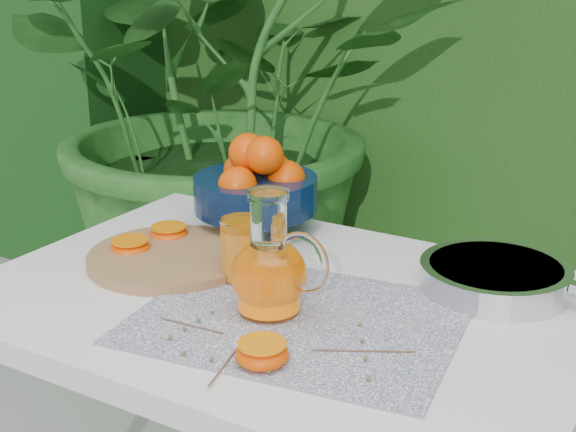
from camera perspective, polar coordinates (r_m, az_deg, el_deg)
The scene contains 10 objects.
potted_plant_left at distance 2.61m, azimuth -3.91°, elevation 8.54°, with size 1.66×1.66×1.66m, color #1D4F1B.
white_table at distance 1.36m, azimuth -0.43°, elevation -8.66°, with size 1.00×0.70×0.75m.
placemat at distance 1.24m, azimuth 0.72°, elevation -7.36°, with size 0.49×0.38×0.00m, color #0C1345.
cutting_board at distance 1.46m, azimuth -8.31°, elevation -2.94°, with size 0.30×0.30×0.02m, color #A9744C.
fruit_bowl at distance 1.60m, azimuth -2.25°, elevation 2.20°, with size 0.26×0.26×0.20m.
juice_pitcher at distance 1.23m, azimuth -1.28°, elevation -3.97°, with size 0.17×0.13×0.20m.
juice_tumbler at distance 1.36m, azimuth -3.27°, elevation -2.48°, with size 0.08×0.08×0.11m.
saute_pan at distance 1.37m, azimuth 14.65°, elevation -4.18°, with size 0.45×0.27×0.05m.
orange_halves at distance 1.38m, azimuth -7.68°, elevation -3.91°, with size 0.52×0.40×0.04m.
thyme_sprigs at distance 1.15m, azimuth -1.78°, elevation -9.21°, with size 0.37×0.26×0.01m.
Camera 1 is at (0.53, -0.99, 1.30)m, focal length 50.00 mm.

